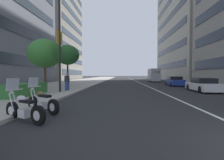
# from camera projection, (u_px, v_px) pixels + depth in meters

# --- Properties ---
(sidewalk_right_plaza) EXTENTS (160.00, 9.65, 0.15)m
(sidewalk_right_plaza) POSITION_uv_depth(u_px,v_px,m) (77.00, 82.00, 33.80)
(sidewalk_right_plaza) COLOR #A39E93
(sidewalk_right_plaza) RESTS_ON ground
(lane_centre_stripe) EXTENTS (110.00, 0.16, 0.01)m
(lane_centre_stripe) POSITION_uv_depth(u_px,v_px,m) (138.00, 82.00, 38.15)
(lane_centre_stripe) COLOR silver
(lane_centre_stripe) RESTS_ON ground
(motorcycle_second_in_row) EXTENTS (1.09, 1.91, 1.47)m
(motorcycle_second_in_row) POSITION_uv_depth(u_px,v_px,m) (24.00, 109.00, 5.85)
(motorcycle_second_in_row) COLOR black
(motorcycle_second_in_row) RESTS_ON ground
(motorcycle_under_tarp) EXTENTS (1.31, 1.88, 1.48)m
(motorcycle_under_tarp) POSITION_uv_depth(u_px,v_px,m) (42.00, 102.00, 7.31)
(motorcycle_under_tarp) COLOR black
(motorcycle_under_tarp) RESTS_ON ground
(car_following_behind) EXTENTS (4.64, 1.97, 1.29)m
(car_following_behind) POSITION_uv_depth(u_px,v_px,m) (203.00, 85.00, 16.22)
(car_following_behind) COLOR silver
(car_following_behind) RESTS_ON ground
(car_mid_block_traffic) EXTENTS (4.16, 1.91, 1.33)m
(car_mid_block_traffic) POSITION_uv_depth(u_px,v_px,m) (175.00, 81.00, 24.62)
(car_mid_block_traffic) COLOR navy
(car_mid_block_traffic) RESTS_ON ground
(delivery_van_ahead) EXTENTS (5.17, 2.12, 2.87)m
(delivery_van_ahead) POSITION_uv_depth(u_px,v_px,m) (154.00, 75.00, 38.12)
(delivery_van_ahead) COLOR #B7B7BC
(delivery_van_ahead) RESTS_ON ground
(street_lamp_with_banners) EXTENTS (1.26, 2.78, 8.39)m
(street_lamp_with_banners) POSITION_uv_depth(u_px,v_px,m) (64.00, 32.00, 14.44)
(street_lamp_with_banners) COLOR #232326
(street_lamp_with_banners) RESTS_ON sidewalk_right_plaza
(clipped_hedge_bed) EXTENTS (4.38, 1.10, 0.84)m
(clipped_hedge_bed) POSITION_uv_depth(u_px,v_px,m) (27.00, 89.00, 12.14)
(clipped_hedge_bed) COLOR #337033
(clipped_hedge_bed) RESTS_ON sidewalk_right_plaza
(street_tree_near_plaza_corner) EXTENTS (3.12, 3.12, 4.75)m
(street_tree_near_plaza_corner) POSITION_uv_depth(u_px,v_px,m) (45.00, 54.00, 15.99)
(street_tree_near_plaza_corner) COLOR #473323
(street_tree_near_plaza_corner) RESTS_ON sidewalk_right_plaza
(street_tree_by_lamp_post) EXTENTS (3.06, 3.06, 5.34)m
(street_tree_by_lamp_post) POSITION_uv_depth(u_px,v_px,m) (68.00, 55.00, 22.55)
(street_tree_by_lamp_post) COLOR #473323
(street_tree_by_lamp_post) RESTS_ON sidewalk_right_plaza
(pedestrian_on_plaza) EXTENTS (0.39, 0.47, 1.57)m
(pedestrian_on_plaza) POSITION_uv_depth(u_px,v_px,m) (67.00, 82.00, 15.90)
(pedestrian_on_plaza) COLOR #33478C
(pedestrian_on_plaza) RESTS_ON sidewalk_right_plaza
(office_tower_far_right_block) EXTENTS (23.55, 14.25, 28.50)m
(office_tower_far_right_block) POSITION_uv_depth(u_px,v_px,m) (51.00, 33.00, 52.86)
(office_tower_far_right_block) COLOR gray
(office_tower_far_right_block) RESTS_ON ground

